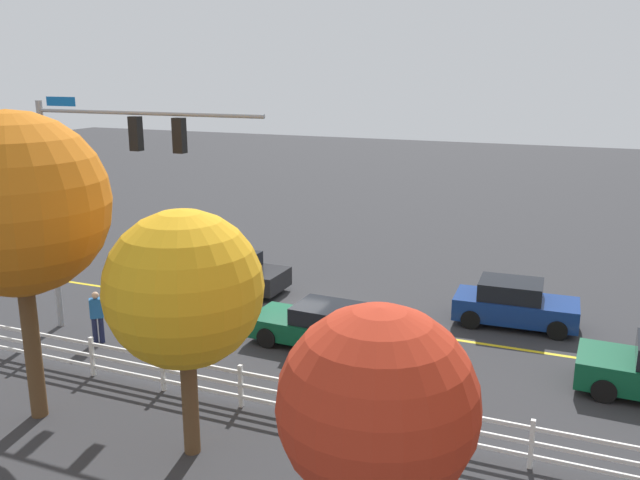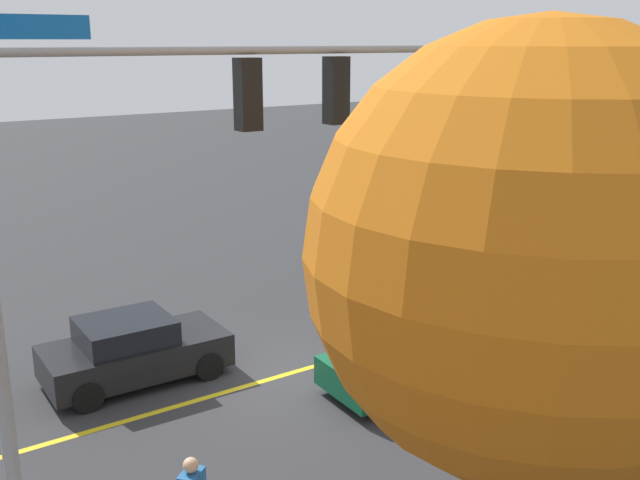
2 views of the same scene
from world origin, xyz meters
name	(u,v)px [view 1 (image 1 of 2)]	position (x,y,z in m)	size (l,w,h in m)	color
ground_plane	(285,314)	(0.00, 0.00, 0.00)	(120.00, 120.00, 0.00)	#2D2D30
lane_center_stripe	(394,330)	(-4.00, 0.00, 0.00)	(28.00, 0.16, 0.01)	gold
signal_assembly	(100,172)	(4.35, 3.83, 5.33)	(7.92, 0.38, 7.57)	gray
car_0	(514,304)	(-7.57, -2.03, 0.74)	(4.07, 2.00, 1.54)	navy
car_1	(235,273)	(2.91, -1.66, 0.71)	(3.96, 2.01, 1.46)	black
car_3	(327,327)	(-2.44, 2.05, 0.66)	(4.82, 2.04, 1.35)	#0C4C2D
pedestrian	(97,315)	(4.34, 4.52, 0.93)	(0.47, 0.45, 1.69)	#191E3F
white_rail_fence	(283,393)	(-3.00, 6.43, 0.60)	(26.10, 0.10, 1.15)	white
tree_0	(16,205)	(2.63, 8.72, 5.35)	(4.30, 4.30, 7.52)	brown
tree_2	(377,407)	(-7.02, 11.61, 3.66)	(2.96, 2.96, 5.18)	brown
tree_3	(184,290)	(-1.80, 8.66, 3.85)	(3.41, 3.41, 5.58)	brown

